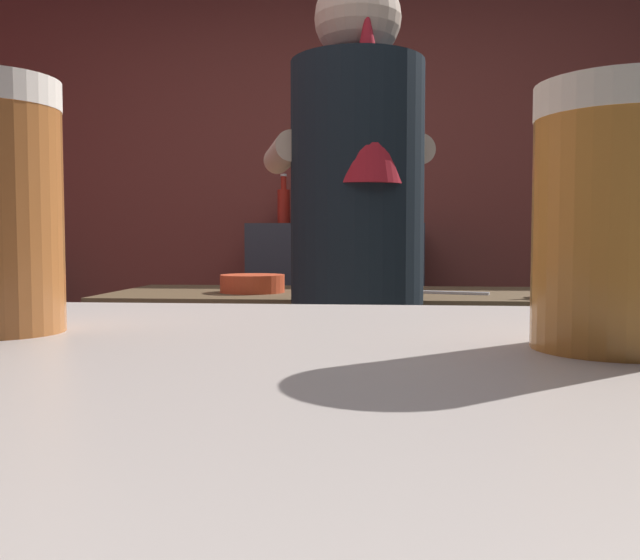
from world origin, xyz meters
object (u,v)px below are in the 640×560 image
(bottle_soy, at_px, (284,205))
(mixing_bowl, at_px, (252,284))
(knife_block, at_px, (590,260))
(bottle_olive_oil, at_px, (347,206))
(chefs_knife, at_px, (450,293))
(pint_glass_near, at_px, (616,218))
(bartender, at_px, (357,269))
(bottle_hot_sauce, at_px, (301,202))

(bottle_soy, bearing_deg, mixing_bowl, -86.53)
(knife_block, bearing_deg, bottle_olive_oil, 124.16)
(chefs_knife, bearing_deg, mixing_bowl, -164.97)
(pint_glass_near, xyz_separation_m, bottle_olive_oil, (-0.28, 2.95, 0.16))
(knife_block, xyz_separation_m, mixing_bowl, (-1.05, 0.01, -0.08))
(bartender, relative_size, bottle_hot_sauce, 6.56)
(chefs_knife, bearing_deg, knife_block, 15.20)
(mixing_bowl, bearing_deg, chefs_knife, -0.60)
(bottle_olive_oil, bearing_deg, bottle_hot_sauce, -166.67)
(knife_block, height_order, mixing_bowl, knife_block)
(bottle_hot_sauce, height_order, bottle_olive_oil, bottle_hot_sauce)
(bottle_soy, bearing_deg, chefs_knife, -60.34)
(mixing_bowl, xyz_separation_m, bottle_soy, (-0.07, 1.23, 0.32))
(bartender, relative_size, knife_block, 6.11)
(bottle_hot_sauce, bearing_deg, chefs_knife, -61.97)
(bottle_soy, bearing_deg, knife_block, -47.74)
(knife_block, bearing_deg, bartender, -150.25)
(knife_block, relative_size, pint_glass_near, 2.12)
(chefs_knife, height_order, bottle_soy, bottle_soy)
(bartender, height_order, bottle_olive_oil, bartender)
(knife_block, distance_m, pint_glass_near, 1.84)
(knife_block, relative_size, mixing_bowl, 1.39)
(pint_glass_near, height_order, bottle_hot_sauce, bottle_hot_sauce)
(knife_block, height_order, bottle_olive_oil, bottle_olive_oil)
(bartender, xyz_separation_m, bottle_soy, (-0.43, 1.64, 0.25))
(pint_glass_near, relative_size, bottle_hot_sauce, 0.51)
(knife_block, relative_size, bottle_soy, 1.14)
(pint_glass_near, bearing_deg, bartender, 97.48)
(bottle_olive_oil, bearing_deg, knife_block, -55.84)
(mixing_bowl, distance_m, bottle_hot_sauce, 1.17)
(bartender, distance_m, bottle_olive_oil, 1.61)
(bartender, height_order, bottle_soy, bartender)
(pint_glass_near, height_order, bottle_olive_oil, bottle_olive_oil)
(bartender, distance_m, pint_glass_near, 1.37)
(mixing_bowl, height_order, pint_glass_near, pint_glass_near)
(bartender, xyz_separation_m, mixing_bowl, (-0.35, 0.41, -0.07))
(bottle_hot_sauce, bearing_deg, bottle_olive_oil, 13.33)
(knife_block, distance_m, bottle_hot_sauce, 1.55)
(bottle_soy, bearing_deg, bartender, -75.43)
(knife_block, distance_m, bottle_soy, 1.70)
(mixing_bowl, relative_size, pint_glass_near, 1.53)
(bartender, bearing_deg, bottle_soy, -0.62)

